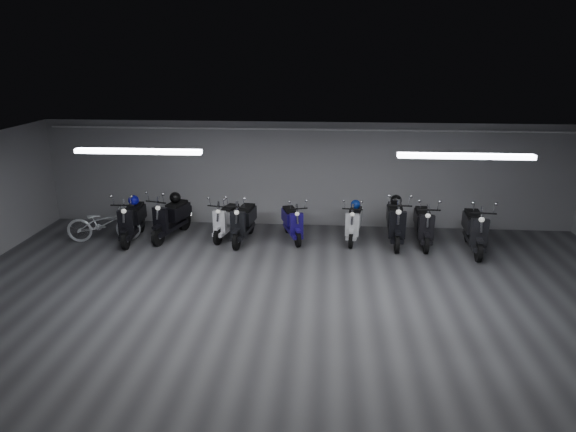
# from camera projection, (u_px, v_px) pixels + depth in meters

# --- Properties ---
(floor) EXTENTS (14.00, 10.00, 0.01)m
(floor) POSITION_uv_depth(u_px,v_px,m) (294.00, 314.00, 9.20)
(floor) COLOR #3D3D3F
(floor) RESTS_ON ground
(ceiling) EXTENTS (14.00, 10.00, 0.01)m
(ceiling) POSITION_uv_depth(u_px,v_px,m) (295.00, 161.00, 8.34)
(ceiling) COLOR slate
(ceiling) RESTS_ON ground
(back_wall) EXTENTS (14.00, 0.01, 2.80)m
(back_wall) POSITION_uv_depth(u_px,v_px,m) (306.00, 175.00, 13.52)
(back_wall) COLOR gray
(back_wall) RESTS_ON ground
(fluor_strip_left) EXTENTS (2.40, 0.18, 0.08)m
(fluor_strip_left) POSITION_uv_depth(u_px,v_px,m) (138.00, 151.00, 9.52)
(fluor_strip_left) COLOR white
(fluor_strip_left) RESTS_ON ceiling
(fluor_strip_right) EXTENTS (2.40, 0.18, 0.08)m
(fluor_strip_right) POSITION_uv_depth(u_px,v_px,m) (466.00, 156.00, 9.09)
(fluor_strip_right) COLOR white
(fluor_strip_right) RESTS_ON ceiling
(conduit) EXTENTS (13.60, 0.05, 0.05)m
(conduit) POSITION_uv_depth(u_px,v_px,m) (307.00, 129.00, 13.06)
(conduit) COLOR white
(conduit) RESTS_ON back_wall
(scooter_0) EXTENTS (0.72, 1.86, 1.36)m
(scooter_0) POSITION_uv_depth(u_px,v_px,m) (132.00, 215.00, 12.59)
(scooter_0) COLOR black
(scooter_0) RESTS_ON floor
(scooter_1) EXTENTS (1.07, 1.94, 1.37)m
(scooter_1) POSITION_uv_depth(u_px,v_px,m) (171.00, 212.00, 12.78)
(scooter_1) COLOR black
(scooter_1) RESTS_ON floor
(scooter_2) EXTENTS (0.88, 1.70, 1.21)m
(scooter_2) POSITION_uv_depth(u_px,v_px,m) (226.00, 215.00, 12.83)
(scooter_2) COLOR white
(scooter_2) RESTS_ON floor
(scooter_3) EXTENTS (0.82, 1.84, 1.32)m
(scooter_3) POSITION_uv_depth(u_px,v_px,m) (243.00, 216.00, 12.54)
(scooter_3) COLOR black
(scooter_3) RESTS_ON floor
(scooter_4) EXTENTS (1.00, 1.69, 1.19)m
(scooter_4) POSITION_uv_depth(u_px,v_px,m) (292.00, 217.00, 12.68)
(scooter_4) COLOR navy
(scooter_4) RESTS_ON floor
(scooter_6) EXTENTS (0.79, 1.69, 1.21)m
(scooter_6) POSITION_uv_depth(u_px,v_px,m) (354.00, 217.00, 12.61)
(scooter_6) COLOR silver
(scooter_6) RESTS_ON floor
(scooter_7) EXTENTS (0.73, 1.95, 1.43)m
(scooter_7) POSITION_uv_depth(u_px,v_px,m) (396.00, 216.00, 12.38)
(scooter_7) COLOR black
(scooter_7) RESTS_ON floor
(scooter_8) EXTENTS (0.66, 1.79, 1.31)m
(scooter_8) POSITION_uv_depth(u_px,v_px,m) (424.00, 219.00, 12.33)
(scooter_8) COLOR black
(scooter_8) RESTS_ON floor
(scooter_9) EXTENTS (0.77, 1.94, 1.41)m
(scooter_9) POSITION_uv_depth(u_px,v_px,m) (475.00, 223.00, 11.88)
(scooter_9) COLOR black
(scooter_9) RESTS_ON floor
(bicycle) EXTENTS (1.85, 0.94, 1.14)m
(bicycle) POSITION_uv_depth(u_px,v_px,m) (103.00, 219.00, 12.58)
(bicycle) COLOR white
(bicycle) RESTS_ON floor
(helmet_0) EXTENTS (0.26, 0.26, 0.26)m
(helmet_0) POSITION_uv_depth(u_px,v_px,m) (134.00, 200.00, 12.74)
(helmet_0) COLOR #0D0D91
(helmet_0) RESTS_ON scooter_0
(helmet_1) EXTENTS (0.28, 0.28, 0.28)m
(helmet_1) POSITION_uv_depth(u_px,v_px,m) (175.00, 198.00, 12.92)
(helmet_1) COLOR black
(helmet_1) RESTS_ON scooter_1
(helmet_2) EXTENTS (0.24, 0.24, 0.24)m
(helmet_2) POSITION_uv_depth(u_px,v_px,m) (356.00, 205.00, 12.74)
(helmet_2) COLOR navy
(helmet_2) RESTS_ON scooter_6
(helmet_3) EXTENTS (0.28, 0.28, 0.28)m
(helmet_3) POSITION_uv_depth(u_px,v_px,m) (396.00, 200.00, 12.54)
(helmet_3) COLOR black
(helmet_3) RESTS_ON scooter_7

